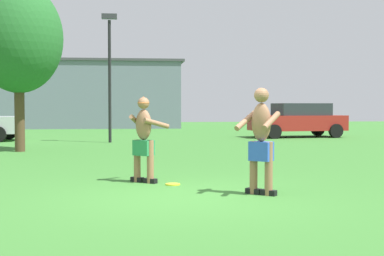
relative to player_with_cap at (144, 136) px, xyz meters
name	(u,v)px	position (x,y,z in m)	size (l,w,h in m)	color
ground_plane	(187,198)	(0.63, -1.78, -0.89)	(80.00, 80.00, 0.00)	#38752D
player_with_cap	(144,136)	(0.00, 0.00, 0.00)	(0.78, 0.74, 1.63)	black
player_in_blue	(261,138)	(1.87, -1.63, 0.04)	(0.80, 0.79, 1.75)	black
frisbee	(173,184)	(0.52, -0.39, -0.87)	(0.27, 0.27, 0.03)	yellow
car_red_near_post	(298,120)	(7.51, 14.05, -0.06)	(4.48, 2.44, 1.58)	maroon
lamp_post	(110,63)	(-1.07, 11.37, 2.29)	(0.60, 0.24, 5.09)	black
outbuilding_behind_lot	(92,94)	(-2.87, 26.65, 1.36)	(12.14, 5.30, 4.48)	slate
tree_right_field	(19,39)	(-3.77, 7.40, 2.70)	(2.77, 2.77, 5.35)	#4C3823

